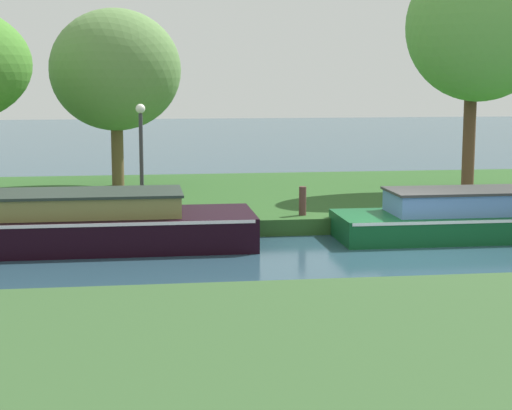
{
  "coord_description": "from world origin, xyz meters",
  "views": [
    {
      "loc": [
        -5.79,
        -17.8,
        3.82
      ],
      "look_at": [
        -3.15,
        1.2,
        0.9
      ],
      "focal_mm": 59.32,
      "sensor_mm": 36.0,
      "label": 1
    }
  ],
  "objects": [
    {
      "name": "black_barge",
      "position": [
        -8.3,
        1.2,
        0.58
      ],
      "size": [
        10.15,
        2.39,
        1.86
      ],
      "color": "black",
      "rests_on": "ground_plane"
    },
    {
      "name": "willow_tree_right",
      "position": [
        4.28,
        6.5,
        5.24
      ],
      "size": [
        4.49,
        3.2,
        7.06
      ],
      "color": "brown",
      "rests_on": "riverbank_far"
    },
    {
      "name": "willow_tree_centre",
      "position": [
        -6.46,
        9.11,
        4.01
      ],
      "size": [
        4.07,
        3.26,
        5.52
      ],
      "color": "brown",
      "rests_on": "riverbank_far"
    },
    {
      "name": "mooring_post_near",
      "position": [
        -1.78,
        2.63,
        0.76
      ],
      "size": [
        0.18,
        0.18,
        0.72
      ],
      "primitive_type": "cylinder",
      "color": "#4E302B",
      "rests_on": "riverbank_far"
    },
    {
      "name": "forest_narrowboat",
      "position": [
        2.08,
        1.2,
        0.5
      ],
      "size": [
        6.4,
        2.1,
        1.17
      ],
      "color": "#0F4D24",
      "rests_on": "ground_plane"
    },
    {
      "name": "riverbank_far",
      "position": [
        0.0,
        7.0,
        0.2
      ],
      "size": [
        72.0,
        10.0,
        0.4
      ],
      "primitive_type": "cube",
      "color": "#285221",
      "rests_on": "ground_plane"
    },
    {
      "name": "lamp_post",
      "position": [
        -5.73,
        3.65,
        2.14
      ],
      "size": [
        0.24,
        0.24,
        2.75
      ],
      "color": "#333338",
      "rests_on": "riverbank_far"
    },
    {
      "name": "ground_plane",
      "position": [
        0.0,
        0.0,
        0.0
      ],
      "size": [
        120.0,
        120.0,
        0.0
      ],
      "primitive_type": "plane",
      "color": "#254352"
    }
  ]
}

